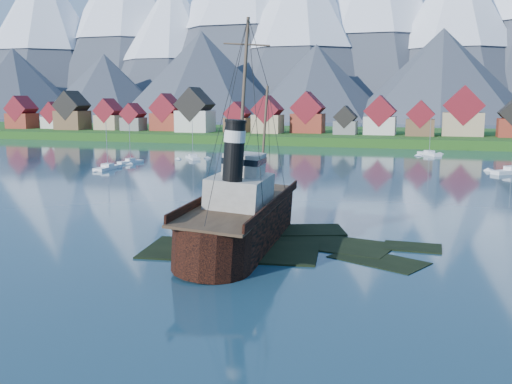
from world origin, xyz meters
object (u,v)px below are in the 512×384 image
(sailboat_d, at_px, (512,172))
(tugboat_wreck, at_px, (245,214))
(sailboat_e, at_px, (429,154))
(sailboat_a, at_px, (108,168))
(sailboat_c, at_px, (193,158))
(sailboat_b, at_px, (131,162))

(sailboat_d, bearing_deg, tugboat_wreck, -67.57)
(sailboat_d, height_order, sailboat_e, sailboat_d)
(sailboat_e, bearing_deg, sailboat_a, -171.66)
(tugboat_wreck, height_order, sailboat_a, tugboat_wreck)
(sailboat_c, relative_size, sailboat_e, 0.98)
(sailboat_a, distance_m, sailboat_e, 88.68)
(sailboat_d, bearing_deg, sailboat_b, -126.94)
(sailboat_b, bearing_deg, sailboat_c, 71.94)
(sailboat_b, distance_m, sailboat_e, 82.50)
(tugboat_wreck, relative_size, sailboat_a, 2.84)
(sailboat_a, xyz_separation_m, sailboat_b, (-1.38, 12.59, -0.00))
(sailboat_b, relative_size, sailboat_e, 0.95)
(sailboat_b, distance_m, sailboat_d, 87.57)
(sailboat_b, distance_m, sailboat_c, 17.44)
(tugboat_wreck, relative_size, sailboat_c, 2.97)
(sailboat_c, bearing_deg, sailboat_a, -146.92)
(sailboat_a, height_order, sailboat_c, sailboat_a)
(sailboat_a, distance_m, sailboat_d, 88.04)
(sailboat_a, distance_m, sailboat_b, 12.66)
(tugboat_wreck, relative_size, sailboat_b, 3.06)
(sailboat_a, bearing_deg, sailboat_d, 10.51)
(sailboat_c, height_order, sailboat_d, sailboat_d)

